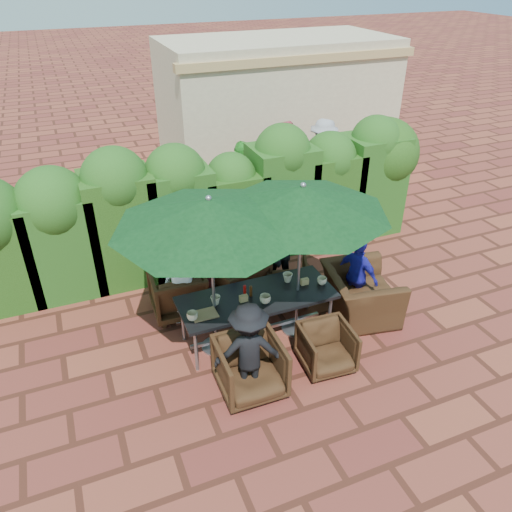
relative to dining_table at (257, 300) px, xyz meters
name	(u,v)px	position (x,y,z in m)	size (l,w,h in m)	color
ground	(254,332)	(-0.01, 0.11, -0.67)	(80.00, 80.00, 0.00)	brown
dining_table	(257,300)	(0.00, 0.00, 0.00)	(2.29, 0.90, 0.75)	black
umbrella_left	(209,213)	(-0.65, 0.00, 1.54)	(2.57, 2.57, 2.46)	gray
umbrella_right	(302,200)	(0.62, -0.08, 1.54)	(2.41, 2.41, 2.46)	gray
chair_far_left	(177,289)	(-0.93, 1.07, -0.24)	(0.84, 0.78, 0.86)	black
chair_far_mid	(236,277)	(0.05, 1.02, -0.24)	(0.84, 0.79, 0.87)	black
chair_far_right	(286,277)	(0.89, 0.84, -0.32)	(0.69, 0.64, 0.71)	black
chair_near_left	(250,365)	(-0.49, -0.97, -0.25)	(0.83, 0.77, 0.85)	black
chair_near_right	(327,346)	(0.66, -0.96, -0.32)	(0.69, 0.65, 0.71)	black
chair_end_right	(361,287)	(1.74, -0.10, -0.15)	(1.19, 0.78, 1.04)	black
adult_far_left	(183,284)	(-0.88, 0.88, -0.05)	(0.62, 0.37, 1.26)	white
adult_far_mid	(234,270)	(-0.02, 0.93, -0.03)	(0.47, 0.38, 1.30)	#1F1DA0
adult_far_right	(283,255)	(0.90, 1.01, 0.01)	(0.66, 0.40, 1.38)	black
adult_near_left	(249,350)	(-0.51, -0.97, 0.02)	(0.88, 0.40, 1.38)	black
adult_end_right	(357,275)	(1.76, 0.06, -0.04)	(0.74, 0.37, 1.27)	#1F1DA0
child_left	(212,285)	(-0.38, 1.02, -0.28)	(0.28, 0.23, 0.79)	#CA475D
child_right	(260,271)	(0.48, 1.04, -0.22)	(0.32, 0.26, 0.90)	#8C52B1
pedestrian_a	(243,176)	(1.44, 4.29, 0.12)	(1.48, 0.53, 1.58)	green
pedestrian_b	(284,160)	(2.58, 4.61, 0.22)	(0.86, 0.53, 1.80)	#CA475D
pedestrian_c	(322,157)	(3.47, 4.37, 0.23)	(1.16, 0.53, 1.81)	#92929A
cup_a	(192,316)	(-1.02, -0.17, 0.14)	(0.15, 0.15, 0.12)	beige
cup_b	(216,300)	(-0.61, 0.05, 0.14)	(0.14, 0.14, 0.13)	beige
cup_c	(265,299)	(0.05, -0.19, 0.14)	(0.16, 0.16, 0.13)	beige
cup_d	(288,278)	(0.58, 0.18, 0.14)	(0.15, 0.15, 0.14)	beige
cup_e	(322,281)	(1.02, -0.08, 0.13)	(0.15, 0.15, 0.12)	beige
ketchup_bottle	(245,291)	(-0.16, 0.09, 0.16)	(0.04, 0.04, 0.17)	#B20C0A
sauce_bottle	(251,291)	(-0.08, 0.04, 0.16)	(0.04, 0.04, 0.17)	#4C230C
serving_tray	(204,314)	(-0.84, -0.13, 0.08)	(0.35, 0.25, 0.02)	#967248
number_block_left	(244,298)	(-0.22, -0.04, 0.13)	(0.12, 0.06, 0.10)	tan
number_block_right	(305,282)	(0.78, 0.01, 0.13)	(0.12, 0.06, 0.10)	tan
hedge_wall	(190,199)	(-0.29, 2.43, 0.64)	(9.10, 1.60, 2.47)	#19380F
building	(276,101)	(3.49, 7.10, 0.93)	(6.20, 3.08, 3.20)	beige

